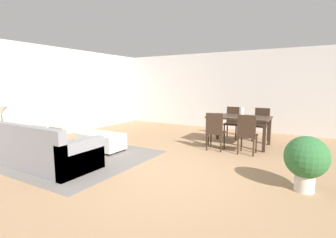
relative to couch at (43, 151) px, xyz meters
name	(u,v)px	position (x,y,z in m)	size (l,w,h in m)	color
ground_plane	(160,172)	(2.16, 0.86, -0.29)	(10.80, 10.80, 0.00)	#9E7A56
wall_back	(236,91)	(2.16, 5.86, 1.06)	(9.00, 0.12, 2.70)	beige
wall_left	(35,93)	(-2.34, 1.36, 1.06)	(0.12, 11.00, 2.70)	beige
area_rug	(77,157)	(0.08, 0.72, -0.28)	(3.00, 2.80, 0.01)	slate
couch	(43,151)	(0.00, 0.00, 0.00)	(2.19, 0.98, 0.86)	gray
ottoman_table	(101,141)	(0.16, 1.38, -0.05)	(1.11, 0.60, 0.43)	silver
side_table	(3,136)	(-1.40, -0.01, 0.17)	(0.40, 0.40, 0.58)	brown
table_lamp	(1,112)	(-1.40, -0.01, 0.70)	(0.26, 0.26, 0.53)	brown
dining_table	(239,120)	(2.86, 3.61, 0.38)	(1.53, 0.94, 0.76)	#332319
dining_chair_near_left	(215,129)	(2.52, 2.76, 0.23)	(0.43, 0.43, 0.92)	#332319
dining_chair_near_right	(247,132)	(3.26, 2.79, 0.23)	(0.41, 0.41, 0.92)	#332319
dining_chair_far_left	(233,121)	(2.48, 4.41, 0.23)	(0.41, 0.41, 0.92)	#332319
dining_chair_far_right	(261,122)	(3.28, 4.46, 0.23)	(0.42, 0.42, 0.92)	#332319
vase_centerpiece	(242,112)	(2.93, 3.58, 0.59)	(0.11, 0.11, 0.24)	silver
book_on_ottoman	(106,133)	(0.28, 1.44, 0.15)	(0.26, 0.20, 0.03)	silver
potted_plant	(306,159)	(4.46, 1.25, 0.21)	(0.63, 0.63, 0.84)	beige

